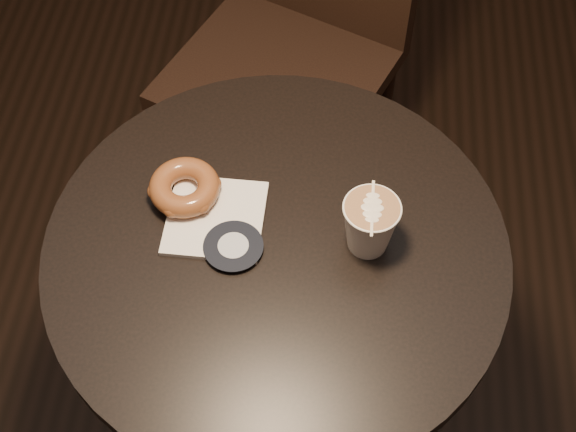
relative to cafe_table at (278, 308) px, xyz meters
The scene contains 5 objects.
cafe_table is the anchor object (origin of this frame).
chair 0.70m from the cafe_table, 91.42° to the left, with size 0.57×0.57×1.09m.
pastry_bag 0.23m from the cafe_table, 158.68° to the left, with size 0.15×0.15×0.01m, color white.
doughnut 0.28m from the cafe_table, 153.07° to the left, with size 0.11×0.11×0.04m, color brown.
latte_cup 0.28m from the cafe_table, ahead, with size 0.08×0.08×0.09m, color white, non-canonical shape.
Camera 1 is at (0.07, -0.63, 1.76)m, focal length 50.00 mm.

